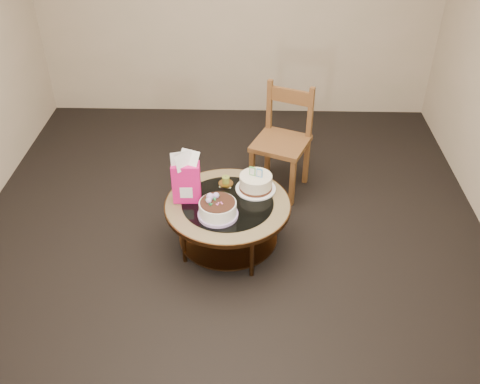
{
  "coord_description": "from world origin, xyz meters",
  "views": [
    {
      "loc": [
        0.19,
        -3.41,
        3.04
      ],
      "look_at": [
        0.1,
        0.02,
        0.55
      ],
      "focal_mm": 40.0,
      "sensor_mm": 36.0,
      "label": 1
    }
  ],
  "objects_px": {
    "dining_chair": "(282,140)",
    "cream_cake": "(256,183)",
    "decorated_cake": "(218,210)",
    "gift_bag": "(186,177)",
    "coffee_table": "(228,210)"
  },
  "relations": [
    {
      "from": "gift_bag",
      "to": "decorated_cake",
      "type": "bearing_deg",
      "value": -40.69
    },
    {
      "from": "gift_bag",
      "to": "dining_chair",
      "type": "relative_size",
      "value": 0.43
    },
    {
      "from": "coffee_table",
      "to": "gift_bag",
      "type": "bearing_deg",
      "value": 173.89
    },
    {
      "from": "dining_chair",
      "to": "gift_bag",
      "type": "bearing_deg",
      "value": -109.98
    },
    {
      "from": "decorated_cake",
      "to": "gift_bag",
      "type": "height_order",
      "value": "gift_bag"
    },
    {
      "from": "cream_cake",
      "to": "dining_chair",
      "type": "relative_size",
      "value": 0.33
    },
    {
      "from": "gift_bag",
      "to": "dining_chair",
      "type": "bearing_deg",
      "value": 45.37
    },
    {
      "from": "coffee_table",
      "to": "decorated_cake",
      "type": "height_order",
      "value": "decorated_cake"
    },
    {
      "from": "cream_cake",
      "to": "dining_chair",
      "type": "xyz_separation_m",
      "value": [
        0.25,
        0.72,
        -0.01
      ]
    },
    {
      "from": "coffee_table",
      "to": "dining_chair",
      "type": "bearing_deg",
      "value": 62.52
    },
    {
      "from": "dining_chair",
      "to": "cream_cake",
      "type": "bearing_deg",
      "value": -86.46
    },
    {
      "from": "coffee_table",
      "to": "gift_bag",
      "type": "distance_m",
      "value": 0.44
    },
    {
      "from": "decorated_cake",
      "to": "gift_bag",
      "type": "xyz_separation_m",
      "value": [
        -0.26,
        0.21,
        0.16
      ]
    },
    {
      "from": "cream_cake",
      "to": "gift_bag",
      "type": "relative_size",
      "value": 0.76
    },
    {
      "from": "decorated_cake",
      "to": "cream_cake",
      "type": "bearing_deg",
      "value": 50.84
    }
  ]
}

